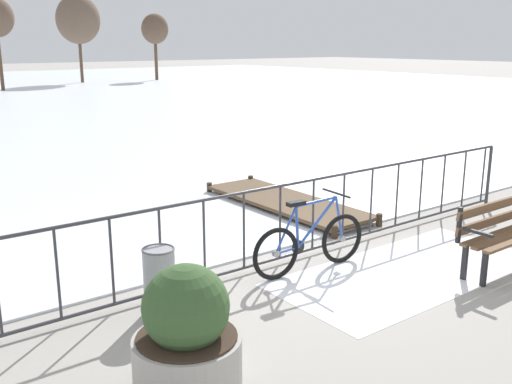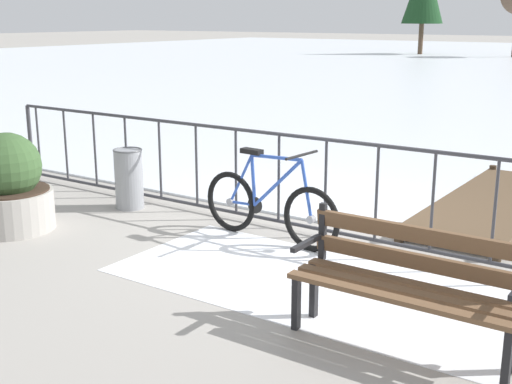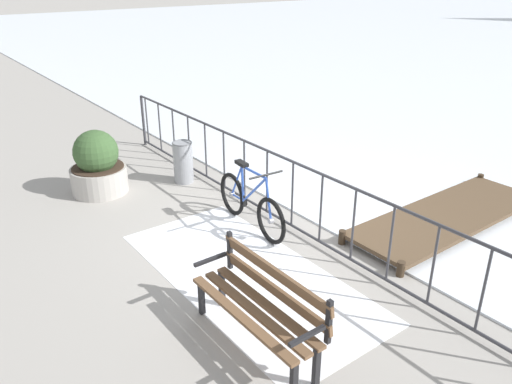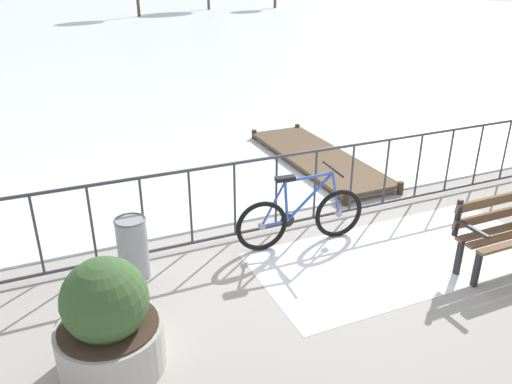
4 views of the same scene
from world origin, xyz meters
name	(u,v)px [view 4 (image 4 of 4)]	position (x,y,z in m)	size (l,w,h in m)	color
ground_plane	(295,227)	(0.00, 0.00, 0.00)	(160.00, 160.00, 0.00)	#9E9991
frozen_pond	(77,24)	(0.00, 28.40, 0.01)	(80.00, 56.00, 0.03)	silver
snow_patch	(402,255)	(0.85, -1.20, 0.00)	(3.64, 1.67, 0.01)	white
railing_fence	(296,189)	(0.00, 0.00, 0.56)	(9.06, 0.06, 1.07)	#38383D
bicycle_near_railing	(301,217)	(-0.14, -0.42, 0.37)	(1.71, 0.52, 0.97)	black
planter_with_shrub	(108,323)	(-2.68, -1.69, 0.47)	(0.92, 0.92, 1.07)	#ADA8A0
trash_bin	(133,248)	(-2.22, -0.34, 0.37)	(0.35, 0.35, 0.73)	gray
wooden_dock	(317,157)	(1.50, 2.00, 0.12)	(1.10, 3.49, 0.20)	brown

